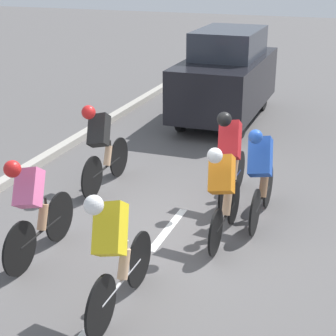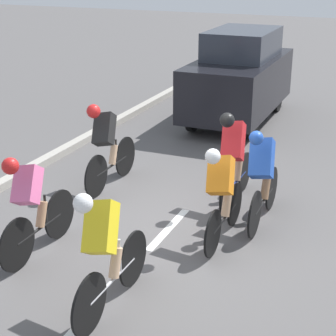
% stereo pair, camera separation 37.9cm
% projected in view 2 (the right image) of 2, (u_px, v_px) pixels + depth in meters
% --- Properties ---
extents(ground_plane, '(60.00, 60.00, 0.00)m').
position_uv_depth(ground_plane, '(171.00, 227.00, 8.24)').
color(ground_plane, '#565454').
extents(lane_stripe_mid, '(0.12, 1.40, 0.01)m').
position_uv_depth(lane_stripe_mid, '(168.00, 229.00, 8.17)').
color(lane_stripe_mid, white).
rests_on(lane_stripe_mid, ground).
extents(lane_stripe_far, '(0.12, 1.40, 0.01)m').
position_uv_depth(lane_stripe_far, '(232.00, 159.00, 10.92)').
color(lane_stripe_far, white).
rests_on(lane_stripe_far, ground).
extents(cyclist_yellow, '(0.44, 1.71, 1.50)m').
position_uv_depth(cyclist_yellow, '(105.00, 248.00, 6.06)').
color(cyclist_yellow, black).
rests_on(cyclist_yellow, ground).
extents(cyclist_red, '(0.41, 1.66, 1.55)m').
position_uv_depth(cyclist_red, '(234.00, 155.00, 8.74)').
color(cyclist_red, black).
rests_on(cyclist_red, ground).
extents(cyclist_blue, '(0.41, 1.69, 1.50)m').
position_uv_depth(cyclist_blue, '(262.00, 175.00, 8.07)').
color(cyclist_blue, black).
rests_on(cyclist_blue, ground).
extents(cyclist_pink, '(0.42, 1.66, 1.44)m').
position_uv_depth(cyclist_pink, '(31.00, 203.00, 7.22)').
color(cyclist_pink, black).
rests_on(cyclist_pink, ground).
extents(cyclist_orange, '(0.41, 1.64, 1.43)m').
position_uv_depth(cyclist_orange, '(222.00, 192.00, 7.56)').
color(cyclist_orange, black).
rests_on(cyclist_orange, ground).
extents(cyclist_black, '(0.43, 1.75, 1.50)m').
position_uv_depth(cyclist_black, '(106.00, 143.00, 9.38)').
color(cyclist_black, black).
rests_on(cyclist_black, ground).
extents(support_car, '(1.70, 3.92, 2.12)m').
position_uv_depth(support_car, '(239.00, 76.00, 13.10)').
color(support_car, black).
rests_on(support_car, ground).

